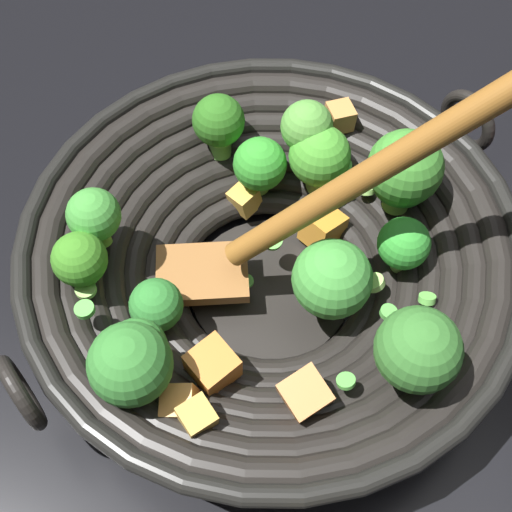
% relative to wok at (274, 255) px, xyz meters
% --- Properties ---
extents(ground_plane, '(4.00, 4.00, 0.00)m').
position_rel_wok_xyz_m(ground_plane, '(0.00, 0.00, -0.06)').
color(ground_plane, black).
extents(wok, '(0.37, 0.40, 0.27)m').
position_rel_wok_xyz_m(wok, '(0.00, 0.00, 0.00)').
color(wok, black).
rests_on(wok, ground).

